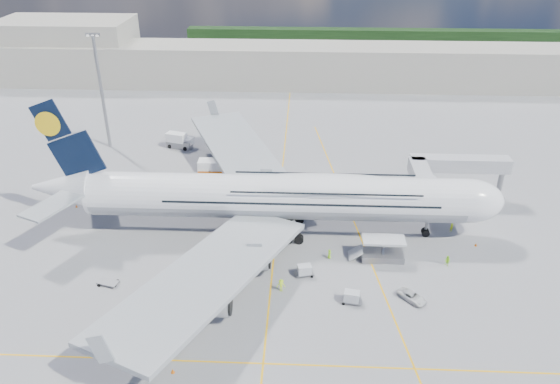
{
  "coord_description": "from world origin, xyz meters",
  "views": [
    {
      "loc": [
        4.3,
        -68.42,
        49.29
      ],
      "look_at": [
        0.74,
        8.0,
        8.72
      ],
      "focal_mm": 35.0,
      "sensor_mm": 36.0,
      "label": 1
    }
  ],
  "objects_px": {
    "catering_truck_inner": "(216,171)",
    "cone_wing_right_outer": "(173,371)",
    "dolly_nose_far": "(304,270)",
    "dolly_nose_near": "(352,297)",
    "crew_nose": "(452,227)",
    "jet_bridge": "(445,171)",
    "crew_van": "(329,254)",
    "service_van": "(412,297)",
    "crew_wing": "(243,252)",
    "crew_tug": "(281,285)",
    "cone_wing_right_inner": "(243,258)",
    "catering_truck_outer": "(179,141)",
    "cone_wing_left_inner": "(234,197)",
    "dolly_row_c": "(197,287)",
    "cone_wing_left_outer": "(211,177)",
    "airliner": "(278,196)",
    "dolly_row_a": "(163,302)",
    "dolly_row_b": "(216,267)",
    "baggage_tug": "(240,274)",
    "crew_loader": "(447,261)",
    "cone_tail": "(76,206)",
    "dolly_back": "(108,282)",
    "light_mast": "(101,90)",
    "cargo_loader": "(381,252)"
  },
  "relations": [
    {
      "from": "catering_truck_outer",
      "to": "cone_wing_left_inner",
      "type": "bearing_deg",
      "value": -39.87
    },
    {
      "from": "airliner",
      "to": "dolly_nose_near",
      "type": "distance_m",
      "value": 22.01
    },
    {
      "from": "dolly_row_c",
      "to": "cone_wing_left_inner",
      "type": "height_order",
      "value": "cone_wing_left_inner"
    },
    {
      "from": "light_mast",
      "to": "baggage_tug",
      "type": "relative_size",
      "value": 7.71
    },
    {
      "from": "crew_tug",
      "to": "service_van",
      "type": "bearing_deg",
      "value": -10.05
    },
    {
      "from": "catering_truck_inner",
      "to": "cone_wing_right_outer",
      "type": "bearing_deg",
      "value": -88.17
    },
    {
      "from": "service_van",
      "to": "crew_wing",
      "type": "bearing_deg",
      "value": 115.94
    },
    {
      "from": "catering_truck_outer",
      "to": "catering_truck_inner",
      "type": "bearing_deg",
      "value": -39.24
    },
    {
      "from": "dolly_row_b",
      "to": "baggage_tug",
      "type": "relative_size",
      "value": 1.01
    },
    {
      "from": "jet_bridge",
      "to": "dolly_back",
      "type": "relative_size",
      "value": 5.68
    },
    {
      "from": "crew_nose",
      "to": "jet_bridge",
      "type": "bearing_deg",
      "value": 59.6
    },
    {
      "from": "jet_bridge",
      "to": "crew_loader",
      "type": "distance_m",
      "value": 20.62
    },
    {
      "from": "baggage_tug",
      "to": "cone_wing_left_outer",
      "type": "xyz_separation_m",
      "value": [
        -9.53,
        33.0,
        -0.6
      ]
    },
    {
      "from": "service_van",
      "to": "cone_wing_right_inner",
      "type": "bearing_deg",
      "value": 117.32
    },
    {
      "from": "dolly_row_a",
      "to": "dolly_nose_far",
      "type": "xyz_separation_m",
      "value": [
        19.55,
        7.44,
        0.62
      ]
    },
    {
      "from": "dolly_nose_far",
      "to": "light_mast",
      "type": "bearing_deg",
      "value": 120.82
    },
    {
      "from": "dolly_nose_far",
      "to": "dolly_nose_near",
      "type": "height_order",
      "value": "dolly_nose_near"
    },
    {
      "from": "crew_loader",
      "to": "cone_wing_right_outer",
      "type": "distance_m",
      "value": 44.05
    },
    {
      "from": "dolly_row_a",
      "to": "crew_wing",
      "type": "bearing_deg",
      "value": 30.12
    },
    {
      "from": "crew_tug",
      "to": "cone_wing_right_inner",
      "type": "bearing_deg",
      "value": 122.95
    },
    {
      "from": "dolly_row_c",
      "to": "crew_nose",
      "type": "xyz_separation_m",
      "value": [
        40.35,
        17.63,
        0.56
      ]
    },
    {
      "from": "jet_bridge",
      "to": "service_van",
      "type": "bearing_deg",
      "value": -109.34
    },
    {
      "from": "crew_wing",
      "to": "crew_tug",
      "type": "bearing_deg",
      "value": -132.83
    },
    {
      "from": "catering_truck_outer",
      "to": "crew_loader",
      "type": "distance_m",
      "value": 66.66
    },
    {
      "from": "dolly_nose_far",
      "to": "crew_van",
      "type": "distance_m",
      "value": 6.05
    },
    {
      "from": "dolly_back",
      "to": "crew_van",
      "type": "bearing_deg",
      "value": 29.59
    },
    {
      "from": "crew_van",
      "to": "catering_truck_inner",
      "type": "bearing_deg",
      "value": 18.79
    },
    {
      "from": "dolly_nose_near",
      "to": "cone_wing_right_inner",
      "type": "relative_size",
      "value": 5.61
    },
    {
      "from": "dolly_nose_near",
      "to": "baggage_tug",
      "type": "relative_size",
      "value": 0.93
    },
    {
      "from": "dolly_nose_near",
      "to": "cone_wing_left_outer",
      "type": "bearing_deg",
      "value": 134.47
    },
    {
      "from": "service_van",
      "to": "crew_van",
      "type": "bearing_deg",
      "value": 96.0
    },
    {
      "from": "cone_tail",
      "to": "cone_wing_right_outer",
      "type": "bearing_deg",
      "value": -55.66
    },
    {
      "from": "dolly_nose_far",
      "to": "crew_loader",
      "type": "relative_size",
      "value": 1.72
    },
    {
      "from": "light_mast",
      "to": "cone_wing_left_outer",
      "type": "distance_m",
      "value": 32.63
    },
    {
      "from": "service_van",
      "to": "crew_van",
      "type": "xyz_separation_m",
      "value": [
        -11.25,
        9.73,
        0.19
      ]
    },
    {
      "from": "service_van",
      "to": "crew_loader",
      "type": "distance_m",
      "value": 10.88
    },
    {
      "from": "airliner",
      "to": "dolly_back",
      "type": "bearing_deg",
      "value": -147.14
    },
    {
      "from": "baggage_tug",
      "to": "cone_tail",
      "type": "height_order",
      "value": "baggage_tug"
    },
    {
      "from": "jet_bridge",
      "to": "cargo_loader",
      "type": "relative_size",
      "value": 2.2
    },
    {
      "from": "light_mast",
      "to": "dolly_nose_near",
      "type": "bearing_deg",
      "value": -45.85
    },
    {
      "from": "crew_nose",
      "to": "service_van",
      "type": "bearing_deg",
      "value": -147.22
    },
    {
      "from": "cone_wing_left_inner",
      "to": "crew_loader",
      "type": "bearing_deg",
      "value": -29.59
    },
    {
      "from": "baggage_tug",
      "to": "crew_loader",
      "type": "height_order",
      "value": "baggage_tug"
    },
    {
      "from": "catering_truck_inner",
      "to": "cone_wing_left_outer",
      "type": "distance_m",
      "value": 2.6
    },
    {
      "from": "jet_bridge",
      "to": "dolly_row_b",
      "type": "height_order",
      "value": "jet_bridge"
    },
    {
      "from": "dolly_row_a",
      "to": "dolly_row_b",
      "type": "bearing_deg",
      "value": 34.29
    },
    {
      "from": "dolly_row_b",
      "to": "service_van",
      "type": "bearing_deg",
      "value": -26.54
    },
    {
      "from": "dolly_back",
      "to": "crew_wing",
      "type": "xyz_separation_m",
      "value": [
        18.98,
        7.92,
        0.64
      ]
    },
    {
      "from": "dolly_row_c",
      "to": "cone_wing_left_outer",
      "type": "relative_size",
      "value": 6.83
    },
    {
      "from": "cargo_loader",
      "to": "crew_tug",
      "type": "height_order",
      "value": "cargo_loader"
    }
  ]
}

